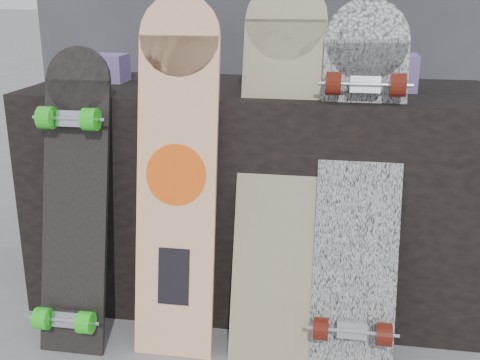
% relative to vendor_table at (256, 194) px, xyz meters
% --- Properties ---
extents(vendor_table, '(1.60, 0.60, 0.80)m').
position_rel_vendor_table_xyz_m(vendor_table, '(0.00, 0.00, 0.00)').
color(vendor_table, black).
rests_on(vendor_table, ground).
extents(merch_box_purple, '(0.18, 0.12, 0.10)m').
position_rel_vendor_table_xyz_m(merch_box_purple, '(-0.59, 0.03, 0.45)').
color(merch_box_purple, '#413C7C').
rests_on(merch_box_purple, vendor_table).
extents(merch_box_small, '(0.14, 0.14, 0.12)m').
position_rel_vendor_table_xyz_m(merch_box_small, '(0.47, 0.01, 0.46)').
color(merch_box_small, '#413C7C').
rests_on(merch_box_small, vendor_table).
extents(merch_box_flat, '(0.22, 0.10, 0.06)m').
position_rel_vendor_table_xyz_m(merch_box_flat, '(0.09, 0.15, 0.43)').
color(merch_box_flat, '#D1B78C').
rests_on(merch_box_flat, vendor_table).
extents(longboard_geisha, '(0.25, 0.24, 1.12)m').
position_rel_vendor_table_xyz_m(longboard_geisha, '(-0.20, -0.36, 0.19)').
color(longboard_geisha, beige).
rests_on(longboard_geisha, ground).
extents(longboard_celtic, '(0.26, 0.39, 1.17)m').
position_rel_vendor_table_xyz_m(longboard_celtic, '(0.11, -0.28, 0.22)').
color(longboard_celtic, beige).
rests_on(longboard_celtic, ground).
extents(longboard_cascadia, '(0.26, 0.39, 1.11)m').
position_rel_vendor_table_xyz_m(longboard_cascadia, '(0.36, -0.32, 0.17)').
color(longboard_cascadia, silver).
rests_on(longboard_cascadia, ground).
extents(skateboard_dark, '(0.21, 0.31, 0.96)m').
position_rel_vendor_table_xyz_m(skateboard_dark, '(-0.53, -0.41, 0.09)').
color(skateboard_dark, black).
rests_on(skateboard_dark, ground).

